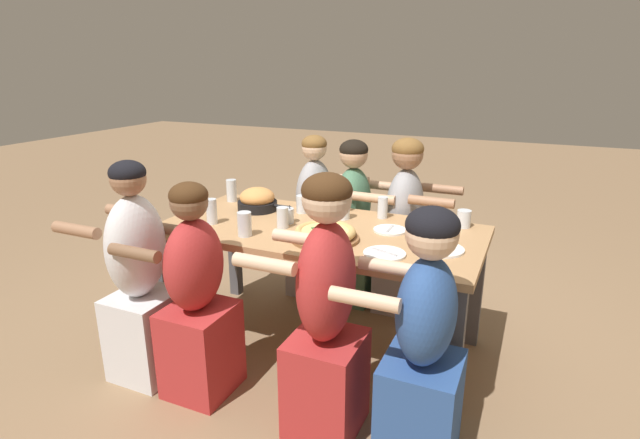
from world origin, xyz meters
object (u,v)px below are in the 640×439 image
Objects in this scene: drinking_glass_h at (245,225)px; drinking_glass_j at (343,202)px; drinking_glass_d at (464,220)px; diner_near_left at (140,283)px; skillet_bowl at (257,200)px; diner_far_midright at (404,233)px; diner_near_midleft at (197,301)px; diner_near_right at (423,349)px; drinking_glass_c at (315,200)px; empty_plate_a at (384,254)px; diner_far_midleft at (315,224)px; drinking_glass_b at (344,209)px; empty_plate_c at (390,230)px; drinking_glass_a at (383,208)px; diner_near_midright at (326,318)px; drinking_glass_g at (302,204)px; empty_plate_b at (441,249)px; drinking_glass_i at (283,219)px; diner_far_center at (353,229)px; drinking_glass_f at (212,213)px; cocktail_glass_blue at (288,216)px; pizza_board_main at (325,234)px; drinking_glass_e at (232,192)px.

drinking_glass_j is (0.32, 0.65, 0.00)m from drinking_glass_h.
drinking_glass_d is 1.82m from diner_near_left.
diner_near_left reaches higher than skillet_bowl.
diner_near_left reaches higher than diner_far_midright.
diner_far_midright is 1.06× the size of diner_near_midleft.
drinking_glass_j is 0.12× the size of diner_near_right.
drinking_glass_c is 0.11× the size of diner_near_right.
empty_plate_a is 1.23m from diner_far_midleft.
drinking_glass_b is 0.11× the size of diner_far_midright.
diner_near_right is at bearing -18.96° from drinking_glass_h.
diner_far_midleft is at bearing 142.27° from empty_plate_c.
drinking_glass_d is at bearing 73.84° from diner_far_midleft.
diner_near_right is (0.49, -0.99, -0.28)m from drinking_glass_a.
empty_plate_c is 0.44m from drinking_glass_d.
diner_near_midright reaches higher than empty_plate_a.
drinking_glass_c is 1.20× the size of drinking_glass_d.
diner_near_left is at bearing -120.39° from drinking_glass_g.
drinking_glass_i reaches higher than empty_plate_b.
drinking_glass_d is 0.89m from diner_far_center.
drinking_glass_f is at bearing -138.67° from drinking_glass_j.
diner_near_left reaches higher than cocktail_glass_blue.
drinking_glass_d is at bearing 84.03° from empty_plate_b.
drinking_glass_f is 0.13× the size of diner_near_right.
drinking_glass_e reaches higher than pizza_board_main.
diner_far_midleft reaches higher than empty_plate_b.
drinking_glass_e is at bearing 154.65° from cocktail_glass_blue.
pizza_board_main is 3.33× the size of drinking_glass_g.
diner_near_left is 1.39m from diner_far_midleft.
diner_far_midleft reaches higher than empty_plate_c.
drinking_glass_d is 0.09× the size of diner_far_midleft.
empty_plate_b is 1.29m from diner_far_midleft.
drinking_glass_b is (-0.04, 0.39, 0.03)m from pizza_board_main.
drinking_glass_i is at bearing -114.32° from drinking_glass_j.
skillet_bowl reaches higher than empty_plate_b.
drinking_glass_c is at bearing 26.80° from diner_near_midright.
drinking_glass_f reaches higher than drinking_glass_b.
drinking_glass_e is 0.13× the size of diner_near_right.
drinking_glass_h is at bearing -126.87° from drinking_glass_b.
drinking_glass_c reaches higher than empty_plate_c.
drinking_glass_h is 0.11× the size of diner_near_midright.
drinking_glass_d reaches higher than pizza_board_main.
diner_far_center is (0.74, 0.39, -0.28)m from drinking_glass_e.
drinking_glass_b is 1.12× the size of drinking_glass_c.
drinking_glass_b is at bearing 38.51° from diner_near_right.
drinking_glass_g is at bearing 79.76° from drinking_glass_h.
drinking_glass_j reaches higher than drinking_glass_b.
drinking_glass_d reaches higher than empty_plate_c.
drinking_glass_i is (0.42, 0.10, -0.01)m from drinking_glass_f.
drinking_glass_f is 0.13× the size of diner_far_center.
empty_plate_b is 2.10× the size of drinking_glass_g.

